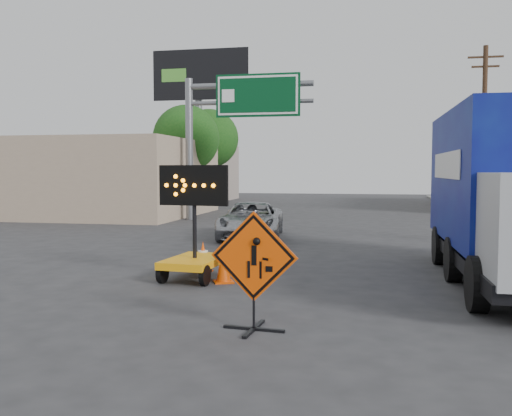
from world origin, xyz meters
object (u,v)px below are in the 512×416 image
(box_truck, at_px, (510,204))
(arrow_board, at_px, (195,253))
(construction_sign, at_px, (254,268))
(pickup_truck, at_px, (251,220))

(box_truck, bearing_deg, arrow_board, -173.45)
(construction_sign, relative_size, pickup_truck, 0.39)
(construction_sign, bearing_deg, arrow_board, 125.33)
(construction_sign, height_order, arrow_board, arrow_board)
(arrow_board, height_order, box_truck, box_truck)
(construction_sign, relative_size, arrow_board, 0.71)
(arrow_board, bearing_deg, construction_sign, -54.86)
(pickup_truck, xyz_separation_m, box_truck, (7.06, -6.88, 1.05))
(arrow_board, height_order, pickup_truck, arrow_board)
(construction_sign, height_order, box_truck, box_truck)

